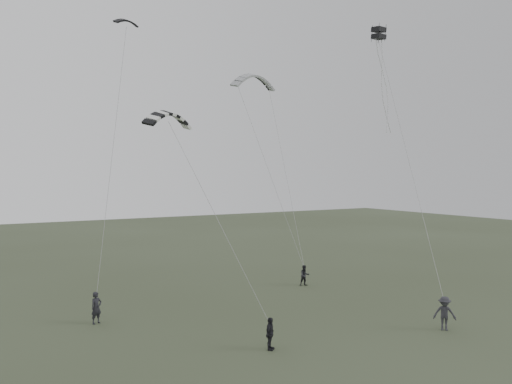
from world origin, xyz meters
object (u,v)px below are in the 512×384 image
flyer_right (305,275)px  flyer_center (270,334)px  flyer_left (96,308)px  flyer_far (445,313)px  kite_dark_small (126,20)px  kite_striped (168,113)px  kite_box (379,33)px  kite_pale_large (254,76)px

flyer_right → flyer_center: 13.58m
flyer_left → flyer_far: 18.45m
kite_dark_small → kite_striped: bearing=-100.9°
flyer_right → kite_box: (1.59, -5.65, 16.27)m
kite_striped → flyer_left: bearing=122.4°
flyer_center → kite_box: (10.81, 4.31, 16.26)m
flyer_center → kite_box: size_ratio=2.04×
flyer_center → kite_dark_small: (-2.86, 12.72, 17.15)m
kite_pale_large → kite_box: 11.83m
flyer_left → flyer_center: 10.13m
flyer_center → kite_pale_large: kite_pale_large is taller
flyer_right → kite_pale_large: size_ratio=0.38×
flyer_center → flyer_far: 9.58m
kite_dark_small → kite_pale_large: bearing=3.0°
kite_pale_large → kite_striped: size_ratio=1.35×
flyer_right → kite_pale_large: (-0.84, 5.89, 15.33)m
flyer_left → kite_striped: size_ratio=0.59×
flyer_right → kite_pale_large: kite_pale_large is taller
flyer_far → kite_dark_small: (-12.21, 14.85, 17.02)m
kite_box → kite_pale_large: bearing=98.4°
flyer_left → kite_dark_small: size_ratio=1.10×
flyer_center → kite_box: bearing=-17.3°
flyer_far → kite_striped: 17.78m
flyer_left → kite_box: (16.75, -3.89, 16.15)m
flyer_far → flyer_left: bearing=-169.7°
flyer_far → kite_dark_small: bearing=173.8°
flyer_left → kite_dark_small: kite_dark_small is taller
flyer_left → flyer_far: flyer_far is taller
flyer_far → kite_pale_large: (-0.97, 17.98, 15.20)m
flyer_left → kite_box: kite_box is taller
kite_dark_small → flyer_far: bearing=-63.2°
flyer_center → kite_pale_large: (8.38, 15.85, 15.32)m
kite_box → kite_dark_small: bearing=144.9°
kite_pale_large → kite_striped: 15.64m
kite_pale_large → kite_box: bearing=-83.5°
flyer_left → kite_striped: 11.19m
kite_pale_large → kite_box: (2.43, -11.54, 0.94)m
kite_dark_small → flyer_center: bearing=-89.9°
flyer_far → kite_striped: bearing=-169.2°
flyer_far → kite_striped: (-12.00, 7.97, 10.42)m
flyer_right → flyer_far: 12.09m
kite_dark_small → kite_box: kite_dark_small is taller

